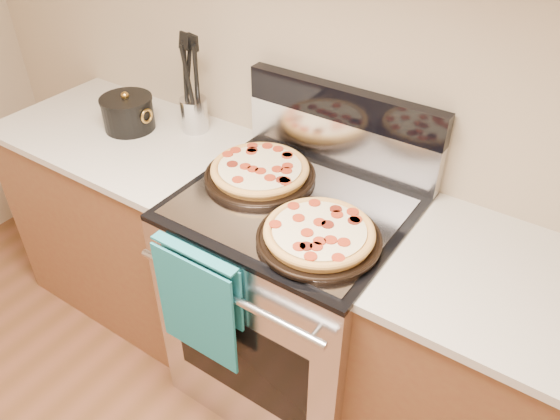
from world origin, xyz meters
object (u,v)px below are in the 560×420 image
Objects in this scene: range_body at (292,301)px; utensil_crock at (194,114)px; pepperoni_pizza_back at (260,172)px; saucepan at (128,114)px; pepperoni_pizza_front at (319,235)px.

utensil_crock is (-0.63, 0.22, 0.53)m from range_body.
utensil_crock reaches higher than pepperoni_pizza_back.
utensil_crock reaches higher than saucepan.
pepperoni_pizza_front is at bearing -23.50° from utensil_crock.
utensil_crock is 0.27m from saucepan.
range_body is at bearing -16.67° from pepperoni_pizza_back.
saucepan is at bearing 178.12° from pepperoni_pizza_back.
saucepan is at bearing -148.55° from utensil_crock.
utensil_crock reaches higher than range_body.
range_body is 1.01m from saucepan.
pepperoni_pizza_back is at bearing 152.54° from pepperoni_pizza_front.
pepperoni_pizza_front is (0.17, -0.13, 0.50)m from range_body.
utensil_crock is (-0.80, 0.35, 0.03)m from pepperoni_pizza_front.
pepperoni_pizza_front is 2.75× the size of utensil_crock.
range_body is at bearing -5.05° from saucepan.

